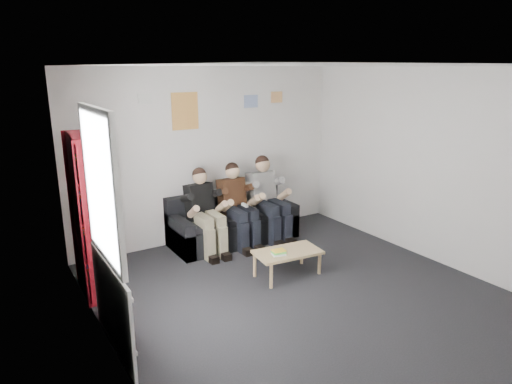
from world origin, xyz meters
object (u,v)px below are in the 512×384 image
sofa (232,224)px  bookshelf (90,215)px  person_left (206,212)px  person_middle (238,206)px  coffee_table (288,254)px  person_right (268,199)px

sofa → bookshelf: bookshelf is taller
bookshelf → person_left: bearing=18.1°
sofa → person_middle: bearing=-90.0°
bookshelf → coffee_table: bearing=-16.8°
bookshelf → coffee_table: bookshelf is taller
bookshelf → person_right: (2.81, 0.37, -0.33)m
coffee_table → person_left: 1.45m
bookshelf → person_left: (1.70, 0.37, -0.35)m
coffee_table → person_middle: 1.34m
person_left → person_right: person_right is taller
person_middle → person_right: bearing=-2.4°
person_middle → person_right: 0.55m
sofa → coffee_table: 1.49m
bookshelf → person_left: 1.77m
coffee_table → person_middle: person_middle is taller
bookshelf → person_right: bearing=13.2°
coffee_table → person_middle: size_ratio=0.68×
bookshelf → person_middle: bookshelf is taller
person_left → person_right: (1.11, -0.00, 0.03)m
sofa → coffee_table: size_ratio=2.30×
sofa → bookshelf: bearing=-166.0°
person_left → person_middle: size_ratio=0.99×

